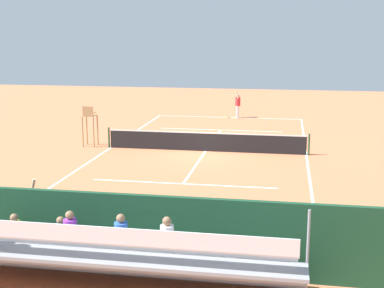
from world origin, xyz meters
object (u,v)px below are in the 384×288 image
(tennis_player, at_px, (238,103))
(line_judge, at_px, (29,212))
(tennis_net, at_px, (206,141))
(tennis_racket, at_px, (226,117))
(umpire_chair, at_px, (89,122))
(tennis_ball_near, at_px, (271,125))
(bleacher_stand, at_px, (103,255))
(equipment_bag, at_px, (114,251))
(courtside_bench, at_px, (191,241))

(tennis_player, height_order, line_judge, same)
(tennis_net, height_order, tennis_racket, tennis_net)
(umpire_chair, bearing_deg, tennis_racket, -119.20)
(umpire_chair, height_order, tennis_racket, umpire_chair)
(tennis_player, relative_size, tennis_ball_near, 29.18)
(bleacher_stand, xyz_separation_m, tennis_ball_near, (-3.08, -23.71, -0.89))
(tennis_net, relative_size, tennis_ball_near, 156.06)
(bleacher_stand, distance_m, tennis_racket, 26.28)
(bleacher_stand, relative_size, equipment_bag, 10.07)
(tennis_net, xyz_separation_m, tennis_ball_near, (-2.99, -8.37, -0.47))
(equipment_bag, xyz_separation_m, tennis_ball_near, (-3.47, -21.77, -0.15))
(line_judge, bearing_deg, tennis_racket, -96.84)
(line_judge, bearing_deg, tennis_net, -103.26)
(equipment_bag, relative_size, line_judge, 0.47)
(tennis_net, height_order, courtside_bench, tennis_net)
(umpire_chair, xyz_separation_m, tennis_racket, (-6.00, -10.74, -1.30))
(tennis_racket, bearing_deg, tennis_player, -174.82)
(tennis_player, xyz_separation_m, line_judge, (3.67, 24.01, 0.00))
(courtside_bench, xyz_separation_m, line_judge, (4.66, -0.25, 0.46))
(tennis_ball_near, bearing_deg, line_judge, 74.19)
(tennis_net, relative_size, umpire_chair, 4.81)
(bleacher_stand, height_order, equipment_bag, bleacher_stand)
(tennis_player, xyz_separation_m, tennis_ball_near, (-2.38, 2.63, -0.98))
(bleacher_stand, bearing_deg, tennis_ball_near, -97.39)
(courtside_bench, relative_size, tennis_ball_near, 27.27)
(bleacher_stand, xyz_separation_m, tennis_player, (-0.70, -26.34, 0.09))
(umpire_chair, distance_m, tennis_player, 12.78)
(tennis_racket, relative_size, line_judge, 0.29)
(courtside_bench, distance_m, tennis_player, 24.29)
(tennis_net, xyz_separation_m, bleacher_stand, (0.09, 15.34, 0.42))
(tennis_racket, relative_size, tennis_ball_near, 8.57)
(equipment_bag, relative_size, tennis_ball_near, 13.64)
(bleacher_stand, distance_m, umpire_chair, 16.69)
(equipment_bag, height_order, line_judge, line_judge)
(courtside_bench, bearing_deg, umpire_chair, -59.91)
(tennis_racket, distance_m, tennis_ball_near, 4.08)
(tennis_racket, bearing_deg, tennis_net, 91.03)
(bleacher_stand, xyz_separation_m, equipment_bag, (0.39, -1.94, -0.74))
(courtside_bench, distance_m, equipment_bag, 2.12)
(courtside_bench, height_order, tennis_racket, courtside_bench)
(bleacher_stand, height_order, tennis_ball_near, bleacher_stand)
(tennis_ball_near, bearing_deg, equipment_bag, 80.94)
(equipment_bag, relative_size, tennis_player, 0.47)
(bleacher_stand, xyz_separation_m, tennis_racket, (0.11, -26.27, -0.91))
(tennis_net, relative_size, tennis_player, 5.35)
(courtside_bench, xyz_separation_m, equipment_bag, (2.08, 0.13, -0.38))
(tennis_racket, bearing_deg, tennis_ball_near, 141.24)
(umpire_chair, relative_size, equipment_bag, 2.38)
(courtside_bench, height_order, line_judge, line_judge)
(tennis_ball_near, bearing_deg, tennis_racket, -38.76)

